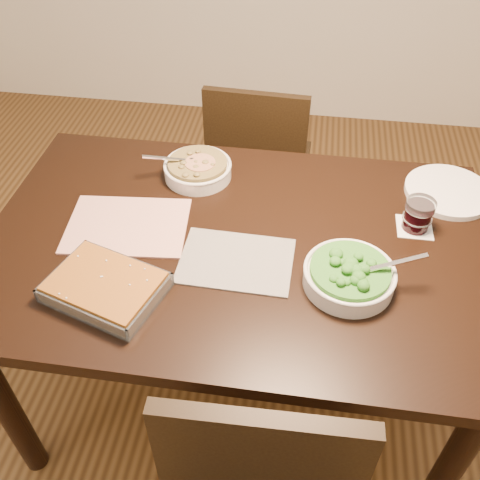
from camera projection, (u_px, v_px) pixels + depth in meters
The scene contains 11 objects.
ground at pixel (238, 387), 1.98m from camera, with size 4.00×4.00×0.00m, color #3F2712.
table at pixel (237, 265), 1.53m from camera, with size 1.40×0.90×0.75m.
magazine_a at pixel (127, 226), 1.51m from camera, with size 0.34×0.25×0.01m, color #AD3931.
magazine_b at pixel (236, 261), 1.41m from camera, with size 0.29×0.21×0.01m, color #26252D.
coaster at pixel (414, 227), 1.50m from camera, with size 0.10×0.10×0.00m, color white.
stew_bowl at pixel (198, 168), 1.66m from camera, with size 0.23×0.21×0.08m.
broccoli_bowl at pixel (349, 275), 1.33m from camera, with size 0.26×0.23×0.09m.
baking_dish at pixel (105, 287), 1.31m from camera, with size 0.32×0.27×0.05m.
wine_tumbler at pixel (418, 214), 1.47m from camera, with size 0.08×0.08×0.09m.
dinner_plate at pixel (448, 191), 1.61m from camera, with size 0.26×0.26×0.02m, color white.
chair_far at pixel (259, 162), 2.22m from camera, with size 0.41×0.41×0.84m.
Camera 1 is at (0.16, -1.05, 1.76)m, focal length 40.00 mm.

